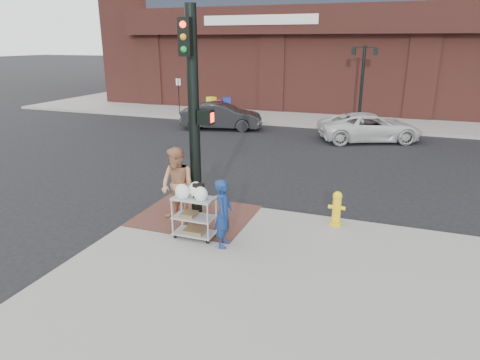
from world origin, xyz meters
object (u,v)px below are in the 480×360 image
at_px(sedan_dark, 221,116).
at_px(minivan_white, 370,127).
at_px(lamp_post, 362,76).
at_px(traffic_signal_pole, 194,111).
at_px(fire_hydrant, 337,208).
at_px(utility_cart, 194,213).
at_px(pedestrian_tan, 177,186).
at_px(woman_blue, 224,213).

distance_m(sedan_dark, minivan_white, 7.42).
xyz_separation_m(lamp_post, sedan_dark, (-6.57, -3.83, -1.94)).
bearing_deg(minivan_white, lamp_post, -11.48).
height_order(traffic_signal_pole, sedan_dark, traffic_signal_pole).
xyz_separation_m(sedan_dark, fire_hydrant, (7.40, -10.63, -0.09)).
bearing_deg(traffic_signal_pole, lamp_post, 80.76).
xyz_separation_m(sedan_dark, minivan_white, (7.42, -0.23, -0.04)).
xyz_separation_m(lamp_post, utility_cart, (-2.06, -16.24, -1.89)).
relative_size(traffic_signal_pole, minivan_white, 1.09).
height_order(pedestrian_tan, utility_cart, pedestrian_tan).
distance_m(lamp_post, traffic_signal_pole, 15.43).
distance_m(pedestrian_tan, minivan_white, 12.08).
bearing_deg(sedan_dark, lamp_post, -72.86).
distance_m(woman_blue, pedestrian_tan, 1.75).
bearing_deg(sedan_dark, pedestrian_tan, -175.34).
height_order(traffic_signal_pole, utility_cart, traffic_signal_pole).
bearing_deg(traffic_signal_pole, minivan_white, 73.45).
bearing_deg(sedan_dark, minivan_white, -104.89).
xyz_separation_m(minivan_white, fire_hydrant, (-0.02, -10.40, -0.05)).
height_order(lamp_post, sedan_dark, lamp_post).
bearing_deg(lamp_post, sedan_dark, -149.78).
distance_m(woman_blue, minivan_white, 12.51).
bearing_deg(pedestrian_tan, minivan_white, 91.11).
relative_size(pedestrian_tan, sedan_dark, 0.45).
xyz_separation_m(minivan_white, utility_cart, (-2.90, -12.18, 0.09)).
relative_size(sedan_dark, minivan_white, 0.90).
height_order(lamp_post, minivan_white, lamp_post).
bearing_deg(fire_hydrant, woman_blue, -137.63).
height_order(woman_blue, minivan_white, woman_blue).
relative_size(lamp_post, pedestrian_tan, 2.16).
relative_size(lamp_post, sedan_dark, 0.97).
bearing_deg(fire_hydrant, lamp_post, 93.25).
xyz_separation_m(woman_blue, pedestrian_tan, (-1.53, 0.83, 0.18)).
height_order(lamp_post, utility_cart, lamp_post).
relative_size(traffic_signal_pole, fire_hydrant, 5.85).
height_order(lamp_post, woman_blue, lamp_post).
bearing_deg(sedan_dark, fire_hydrant, -158.26).
bearing_deg(fire_hydrant, pedestrian_tan, -163.17).
xyz_separation_m(traffic_signal_pole, woman_blue, (1.19, -1.16, -1.93)).
relative_size(sedan_dark, utility_cart, 3.22).
distance_m(woman_blue, utility_cart, 0.80).
height_order(lamp_post, fire_hydrant, lamp_post).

